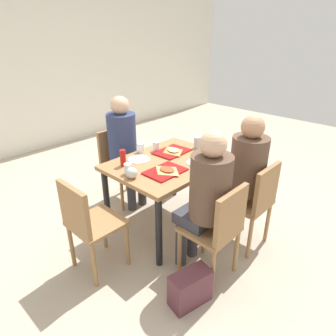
{
  "coord_description": "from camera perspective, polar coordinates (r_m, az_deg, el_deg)",
  "views": [
    {
      "loc": [
        -1.95,
        -1.85,
        1.92
      ],
      "look_at": [
        0.0,
        0.0,
        0.66
      ],
      "focal_mm": 31.96,
      "sensor_mm": 36.0,
      "label": 1
    }
  ],
  "objects": [
    {
      "name": "tray_red_far",
      "position": [
        3.15,
        0.77,
        3.13
      ],
      "size": [
        0.37,
        0.28,
        0.02
      ],
      "primitive_type": "cube",
      "rotation": [
        0.0,
        0.0,
        0.05
      ],
      "color": "#B21414",
      "rests_on": "main_table"
    },
    {
      "name": "soda_can",
      "position": [
        3.26,
        5.54,
        4.84
      ],
      "size": [
        0.07,
        0.07,
        0.12
      ],
      "primitive_type": "cylinder",
      "color": "#B7BCC6",
      "rests_on": "main_table"
    },
    {
      "name": "paper_plate_center",
      "position": [
        2.98,
        -5.54,
        1.67
      ],
      "size": [
        0.22,
        0.22,
        0.01
      ],
      "primitive_type": "cylinder",
      "color": "white",
      "rests_on": "main_table"
    },
    {
      "name": "tray_red_near",
      "position": [
        2.71,
        -0.56,
        -0.65
      ],
      "size": [
        0.36,
        0.26,
        0.02
      ],
      "primitive_type": "cube",
      "rotation": [
        0.0,
        0.0,
        0.01
      ],
      "color": "#B21414",
      "rests_on": "main_table"
    },
    {
      "name": "pizza_slice_b",
      "position": [
        3.14,
        0.98,
        3.39
      ],
      "size": [
        0.24,
        0.27,
        0.02
      ],
      "color": "#C68C47",
      "rests_on": "tray_red_far"
    },
    {
      "name": "plastic_cup_d",
      "position": [
        3.17,
        -2.27,
        4.12
      ],
      "size": [
        0.07,
        0.07,
        0.1
      ],
      "primitive_type": "cylinder",
      "color": "white",
      "rests_on": "main_table"
    },
    {
      "name": "plastic_cup_a",
      "position": [
        3.14,
        -5.21,
        3.82
      ],
      "size": [
        0.07,
        0.07,
        0.1
      ],
      "primitive_type": "cylinder",
      "color": "white",
      "rests_on": "main_table"
    },
    {
      "name": "person_in_red",
      "position": [
        2.35,
        7.24,
        -4.85
      ],
      "size": [
        0.32,
        0.42,
        1.27
      ],
      "color": "#383842",
      "rests_on": "ground_plane"
    },
    {
      "name": "person_far_side",
      "position": [
        3.39,
        -8.31,
        4.74
      ],
      "size": [
        0.32,
        0.42,
        1.27
      ],
      "color": "#383842",
      "rests_on": "ground_plane"
    },
    {
      "name": "paper_plate_near_edge",
      "position": [
        2.91,
        5.68,
        1.05
      ],
      "size": [
        0.22,
        0.22,
        0.01
      ],
      "primitive_type": "cylinder",
      "color": "white",
      "rests_on": "main_table"
    },
    {
      "name": "chair_near_left",
      "position": [
        2.42,
        9.63,
        -11.03
      ],
      "size": [
        0.4,
        0.4,
        0.86
      ],
      "color": "#9E7247",
      "rests_on": "ground_plane"
    },
    {
      "name": "chair_far_side",
      "position": [
        3.59,
        -9.48,
        1.57
      ],
      "size": [
        0.4,
        0.4,
        0.86
      ],
      "color": "#9E7247",
      "rests_on": "ground_plane"
    },
    {
      "name": "condiment_bottle",
      "position": [
        2.84,
        -8.58,
        1.92
      ],
      "size": [
        0.06,
        0.06,
        0.16
      ],
      "primitive_type": "cylinder",
      "color": "red",
      "rests_on": "main_table"
    },
    {
      "name": "pizza_slice_a",
      "position": [
        2.7,
        -0.17,
        -0.36
      ],
      "size": [
        0.17,
        0.22,
        0.02
      ],
      "color": "#DBAD60",
      "rests_on": "tray_red_near"
    },
    {
      "name": "handbag",
      "position": [
        2.44,
        4.27,
        -21.88
      ],
      "size": [
        0.35,
        0.23,
        0.28
      ],
      "primitive_type": "cube",
      "rotation": [
        0.0,
        0.0,
        -0.22
      ],
      "color": "#592D38",
      "rests_on": "ground_plane"
    },
    {
      "name": "main_table",
      "position": [
        2.98,
        -0.0,
        -0.38
      ],
      "size": [
        1.13,
        0.86,
        0.73
      ],
      "color": "#9E7247",
      "rests_on": "ground_plane"
    },
    {
      "name": "plastic_cup_b",
      "position": [
        2.72,
        6.01,
        0.3
      ],
      "size": [
        0.07,
        0.07,
        0.1
      ],
      "primitive_type": "cylinder",
      "color": "white",
      "rests_on": "main_table"
    },
    {
      "name": "person_in_brown_jacket",
      "position": [
        2.78,
        14.22,
        -0.52
      ],
      "size": [
        0.32,
        0.42,
        1.27
      ],
      "color": "#383842",
      "rests_on": "ground_plane"
    },
    {
      "name": "foil_bundle",
      "position": [
        2.6,
        -6.92,
        -0.92
      ],
      "size": [
        0.1,
        0.1,
        0.1
      ],
      "primitive_type": "sphere",
      "color": "silver",
      "rests_on": "main_table"
    },
    {
      "name": "plastic_cup_c",
      "position": [
        2.68,
        -7.65,
        -0.18
      ],
      "size": [
        0.07,
        0.07,
        0.1
      ],
      "primitive_type": "cylinder",
      "color": "white",
      "rests_on": "main_table"
    },
    {
      "name": "ground_plane",
      "position": [
        3.31,
        -0.0,
        -10.59
      ],
      "size": [
        10.0,
        10.0,
        0.02
      ],
      "primitive_type": "cube",
      "color": "#B7A893"
    },
    {
      "name": "chair_left_end",
      "position": [
        2.53,
        -15.13,
        -9.79
      ],
      "size": [
        0.4,
        0.4,
        0.86
      ],
      "color": "#9E7247",
      "rests_on": "ground_plane"
    },
    {
      "name": "chair_near_right",
      "position": [
        2.84,
        16.14,
        -5.85
      ],
      "size": [
        0.4,
        0.4,
        0.86
      ],
      "color": "#9E7247",
      "rests_on": "ground_plane"
    },
    {
      "name": "back_wall",
      "position": [
        5.44,
        -26.58,
        17.13
      ],
      "size": [
        10.0,
        0.1,
        2.8
      ],
      "primitive_type": "cube",
      "color": "silver",
      "rests_on": "ground_plane"
    }
  ]
}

